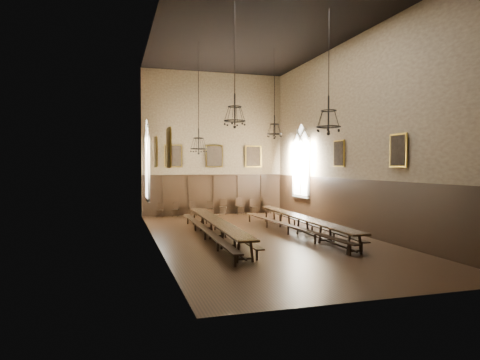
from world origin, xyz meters
name	(u,v)px	position (x,y,z in m)	size (l,w,h in m)	color
floor	(260,237)	(0.00, 0.00, -0.01)	(9.00, 18.00, 0.02)	black
ceiling	(261,28)	(0.00, 0.00, 9.01)	(9.00, 18.00, 0.02)	black
wall_back	(214,144)	(0.00, 9.01, 4.50)	(9.00, 0.02, 9.00)	#8A7955
wall_front	(389,106)	(0.00, -9.01, 4.50)	(9.00, 0.02, 9.00)	#8A7955
wall_left	(155,131)	(-4.51, 0.00, 4.50)	(0.02, 18.00, 9.00)	#8A7955
wall_right	(353,136)	(4.51, 0.00, 4.50)	(0.02, 18.00, 9.00)	#8A7955
wainscot_panelling	(260,208)	(0.00, 0.00, 1.25)	(9.00, 18.00, 2.50)	black
table_left	(216,229)	(-1.96, 0.12, 0.40)	(1.00, 10.24, 0.80)	black
table_right	(303,226)	(2.10, 0.18, 0.39)	(0.97, 10.10, 0.79)	black
bench_left_outer	(205,233)	(-2.46, -0.02, 0.31)	(0.52, 10.77, 0.48)	black
bench_left_inner	(226,231)	(-1.50, 0.23, 0.28)	(0.53, 9.86, 0.44)	black
bench_right_inner	(288,228)	(1.39, 0.19, 0.29)	(1.00, 10.28, 0.46)	black
bench_right_outer	(312,228)	(2.60, 0.26, 0.27)	(0.63, 9.47, 0.43)	black
chair_0	(160,213)	(-3.46, 8.51, 0.26)	(0.48, 0.48, 0.86)	black
chair_1	(175,212)	(-2.52, 8.55, 0.26)	(0.49, 0.49, 0.87)	black
chair_2	(193,211)	(-1.42, 8.57, 0.27)	(0.44, 0.44, 0.88)	black
chair_3	(210,211)	(-0.39, 8.48, 0.27)	(0.49, 0.49, 0.90)	black
chair_4	(223,210)	(0.48, 8.61, 0.30)	(0.57, 0.57, 1.01)	black
chair_5	(240,209)	(1.57, 8.56, 0.31)	(0.48, 0.48, 1.03)	black
chair_6	(253,209)	(2.49, 8.52, 0.28)	(0.44, 0.44, 0.92)	black
chair_7	(267,209)	(3.42, 8.53, 0.30)	(0.44, 0.44, 0.99)	black
chandelier_back_left	(199,141)	(-2.21, 2.64, 4.29)	(0.79, 0.79, 5.23)	black
chandelier_back_right	(274,128)	(1.69, 2.72, 5.03)	(0.77, 0.77, 4.43)	black
chandelier_front_left	(235,112)	(-1.95, -2.82, 5.03)	(0.78, 0.78, 4.43)	black
chandelier_front_right	(328,119)	(1.68, -2.95, 4.86)	(0.94, 0.94, 4.58)	black
portrait_back_0	(173,156)	(-2.60, 8.88, 3.70)	(1.10, 0.12, 1.40)	#A38027
portrait_back_1	(214,156)	(0.00, 8.88, 3.70)	(1.10, 0.12, 1.40)	#A38027
portrait_back_2	(253,156)	(2.60, 8.88, 3.70)	(1.10, 0.12, 1.40)	#A38027
portrait_left_0	(156,152)	(-4.38, 1.00, 3.70)	(0.12, 1.00, 1.30)	#A38027
portrait_left_1	(169,148)	(-4.38, -3.50, 3.70)	(0.12, 1.00, 1.30)	#A38027
portrait_right_0	(339,153)	(4.38, 1.00, 3.70)	(0.12, 1.00, 1.30)	#A38027
portrait_right_1	(398,150)	(4.38, -3.50, 3.70)	(0.12, 1.00, 1.30)	#A38027
window_right	(301,161)	(4.43, 5.50, 3.40)	(0.20, 2.20, 4.60)	white
window_left	(147,160)	(-4.43, 5.50, 3.40)	(0.20, 2.20, 4.60)	white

